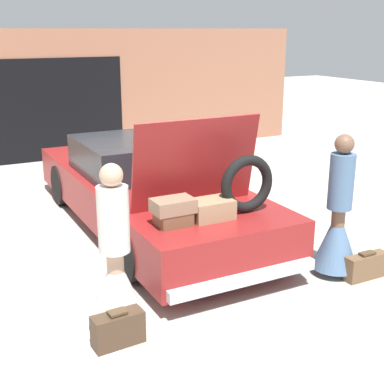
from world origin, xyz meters
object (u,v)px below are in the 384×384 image
at_px(car, 147,189).
at_px(person_right, 338,225).
at_px(person_left, 116,271).
at_px(suitcase_beside_right_person, 366,266).
at_px(suitcase_beside_left_person, 118,329).

bearing_deg(car, person_right, -61.74).
height_order(person_left, suitcase_beside_right_person, person_left).
distance_m(suitcase_beside_left_person, suitcase_beside_right_person, 3.02).
relative_size(person_left, person_right, 0.98).
distance_m(car, person_left, 2.80).
distance_m(person_left, person_right, 2.69).
relative_size(person_left, suitcase_beside_right_person, 2.99).
xyz_separation_m(car, suitcase_beside_left_person, (-1.45, -2.75, -0.41)).
height_order(person_right, suitcase_beside_right_person, person_right).
bearing_deg(car, person_left, -118.74).
xyz_separation_m(person_right, suitcase_beside_right_person, (0.23, -0.27, -0.46)).
bearing_deg(person_right, suitcase_beside_right_person, -142.78).
height_order(person_right, suitcase_beside_left_person, person_right).
distance_m(person_left, suitcase_beside_left_person, 0.53).
bearing_deg(person_left, car, 145.02).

